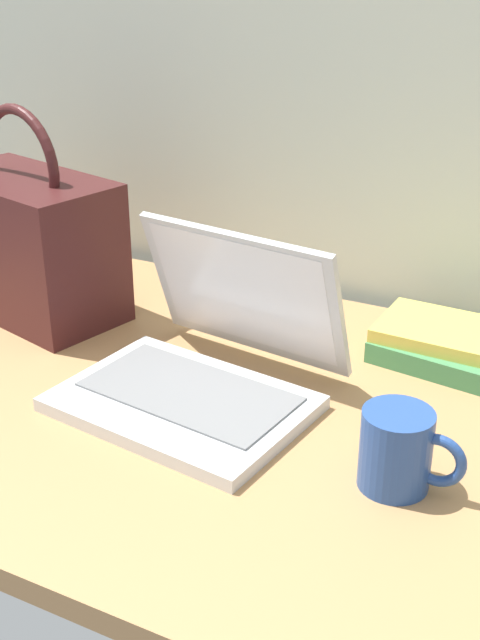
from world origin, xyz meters
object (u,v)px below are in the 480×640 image
object	(u,v)px
laptop	(205,364)
book_stack	(444,342)
handbag	(29,242)
coffee_mug	(399,449)

from	to	relation	value
laptop	book_stack	size ratio (longest dim) A/B	1.77
handbag	laptop	bearing A→B (deg)	-16.64
coffee_mug	book_stack	size ratio (longest dim) A/B	0.61
laptop	book_stack	xyz separation A→B (m)	(0.25, 0.25, -0.02)
coffee_mug	handbag	world-z (taller)	handbag
laptop	handbag	world-z (taller)	handbag
coffee_mug	book_stack	distance (m)	0.33
coffee_mug	handbag	size ratio (longest dim) A/B	0.35
coffee_mug	book_stack	bearing A→B (deg)	95.65
laptop	handbag	size ratio (longest dim) A/B	1.03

